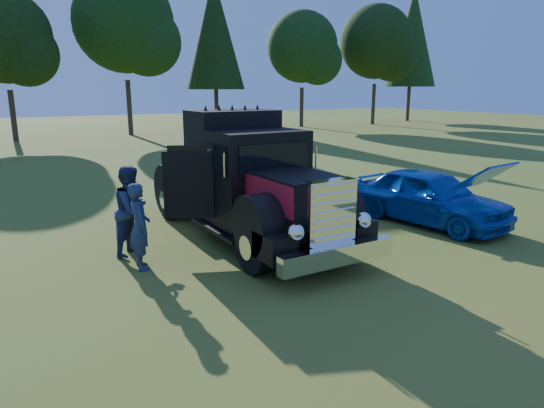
{
  "coord_description": "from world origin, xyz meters",
  "views": [
    {
      "loc": [
        -6.17,
        -8.02,
        3.51
      ],
      "look_at": [
        -0.86,
        0.78,
        1.06
      ],
      "focal_mm": 32.0,
      "sensor_mm": 36.0,
      "label": 1
    }
  ],
  "objects_px": {
    "hotrod_coupe": "(430,196)",
    "spectator_near": "(140,226)",
    "diamond_t_truck": "(250,186)",
    "spectator_far": "(132,210)"
  },
  "relations": [
    {
      "from": "spectator_near",
      "to": "spectator_far",
      "type": "height_order",
      "value": "spectator_far"
    },
    {
      "from": "hotrod_coupe",
      "to": "spectator_near",
      "type": "relative_size",
      "value": 2.56
    },
    {
      "from": "diamond_t_truck",
      "to": "hotrod_coupe",
      "type": "height_order",
      "value": "diamond_t_truck"
    },
    {
      "from": "hotrod_coupe",
      "to": "spectator_far",
      "type": "bearing_deg",
      "value": 167.7
    },
    {
      "from": "hotrod_coupe",
      "to": "diamond_t_truck",
      "type": "bearing_deg",
      "value": 164.34
    },
    {
      "from": "diamond_t_truck",
      "to": "spectator_near",
      "type": "bearing_deg",
      "value": -166.75
    },
    {
      "from": "spectator_near",
      "to": "spectator_far",
      "type": "relative_size",
      "value": 0.9
    },
    {
      "from": "diamond_t_truck",
      "to": "hotrod_coupe",
      "type": "distance_m",
      "value": 4.91
    },
    {
      "from": "diamond_t_truck",
      "to": "spectator_near",
      "type": "xyz_separation_m",
      "value": [
        -2.84,
        -0.67,
        -0.41
      ]
    },
    {
      "from": "spectator_far",
      "to": "spectator_near",
      "type": "bearing_deg",
      "value": -140.13
    }
  ]
}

